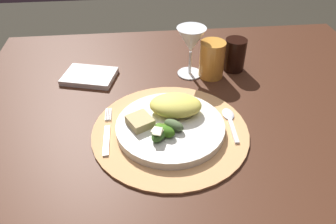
% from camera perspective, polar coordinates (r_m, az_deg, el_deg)
% --- Properties ---
extents(dining_table, '(1.17, 1.03, 0.72)m').
position_cam_1_polar(dining_table, '(0.87, 4.99, -6.36)').
color(dining_table, '#412315').
rests_on(dining_table, ground).
extents(placemat, '(0.36, 0.36, 0.01)m').
position_cam_1_polar(placemat, '(0.76, 0.39, -3.33)').
color(placemat, tan).
rests_on(placemat, dining_table).
extents(dinner_plate, '(0.25, 0.25, 0.02)m').
position_cam_1_polar(dinner_plate, '(0.75, 0.39, -2.61)').
color(dinner_plate, silver).
rests_on(dinner_plate, placemat).
extents(pasta_serving, '(0.13, 0.10, 0.04)m').
position_cam_1_polar(pasta_serving, '(0.76, 1.33, 1.10)').
color(pasta_serving, '#DDD355').
rests_on(pasta_serving, dinner_plate).
extents(salad_greens, '(0.09, 0.08, 0.03)m').
position_cam_1_polar(salad_greens, '(0.71, -0.53, -3.13)').
color(salad_greens, '#3D6B27').
rests_on(salad_greens, dinner_plate).
extents(bread_piece, '(0.07, 0.07, 0.02)m').
position_cam_1_polar(bread_piece, '(0.74, -4.88, -1.61)').
color(bread_piece, tan).
rests_on(bread_piece, dinner_plate).
extents(fork, '(0.01, 0.16, 0.00)m').
position_cam_1_polar(fork, '(0.76, -10.50, -3.55)').
color(fork, silver).
rests_on(fork, placemat).
extents(spoon, '(0.03, 0.13, 0.01)m').
position_cam_1_polar(spoon, '(0.80, 10.58, -1.08)').
color(spoon, silver).
rests_on(spoon, placemat).
extents(napkin, '(0.16, 0.14, 0.01)m').
position_cam_1_polar(napkin, '(0.97, -13.43, 6.05)').
color(napkin, white).
rests_on(napkin, dining_table).
extents(wine_glass, '(0.08, 0.08, 0.14)m').
position_cam_1_polar(wine_glass, '(0.92, 4.00, 12.03)').
color(wine_glass, silver).
rests_on(wine_glass, dining_table).
extents(amber_tumbler, '(0.07, 0.07, 0.10)m').
position_cam_1_polar(amber_tumbler, '(0.94, 7.60, 9.00)').
color(amber_tumbler, orange).
rests_on(amber_tumbler, dining_table).
extents(dark_tumbler, '(0.06, 0.06, 0.09)m').
position_cam_1_polar(dark_tumbler, '(0.99, 11.48, 9.70)').
color(dark_tumbler, black).
rests_on(dark_tumbler, dining_table).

